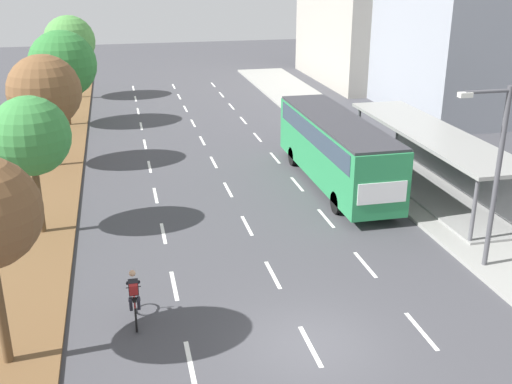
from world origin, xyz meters
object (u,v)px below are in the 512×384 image
object	(u,v)px
cyclist	(134,299)
streetlight	(494,167)
median_tree_second	(30,136)
median_tree_third	(44,91)
bus_shelter	(435,154)
median_tree_fourth	(63,64)
median_tree_fifth	(70,41)
bus	(335,145)

from	to	relation	value
cyclist	streetlight	xyz separation A→B (m)	(12.29, 0.73, 3.10)
median_tree_second	median_tree_third	size ratio (longest dim) A/B	0.94
bus_shelter	cyclist	world-z (taller)	bus_shelter
bus_shelter	cyclist	bearing A→B (deg)	-149.72
bus_shelter	median_tree_fourth	distance (m)	24.40
median_tree_second	median_tree_fourth	distance (m)	17.64
median_tree_second	streetlight	distance (m)	17.06
bus_shelter	median_tree_fourth	bearing A→B (deg)	136.82
bus_shelter	median_tree_fifth	world-z (taller)	median_tree_fifth
bus	median_tree_second	world-z (taller)	median_tree_second
median_tree_second	median_tree_third	distance (m)	8.82
cyclist	median_tree_fifth	bearing A→B (deg)	95.59
cyclist	median_tree_second	xyz separation A→B (m)	(-3.41, 7.40, 3.33)
median_tree_fifth	streetlight	size ratio (longest dim) A/B	0.98
bus	median_tree_second	xyz separation A→B (m)	(-13.53, -2.90, 2.05)
bus	median_tree_fourth	world-z (taller)	median_tree_fourth
bus_shelter	median_tree_third	world-z (taller)	median_tree_third
median_tree_second	streetlight	bearing A→B (deg)	-23.01
cyclist	median_tree_second	bearing A→B (deg)	114.75
median_tree_second	median_tree_fifth	world-z (taller)	median_tree_fifth
bus_shelter	bus	bearing A→B (deg)	156.25
bus_shelter	bus	distance (m)	4.68
median_tree_fourth	median_tree_fifth	size ratio (longest dim) A/B	0.97
cyclist	median_tree_third	world-z (taller)	median_tree_third
bus	median_tree_third	world-z (taller)	median_tree_third
bus	median_tree_fourth	bearing A→B (deg)	132.35
median_tree_third	bus_shelter	bearing A→B (deg)	-23.36
median_tree_third	median_tree_fifth	xyz separation A→B (m)	(0.36, 17.64, 0.40)
median_tree_fifth	streetlight	bearing A→B (deg)	-64.78
bus	median_tree_fifth	bearing A→B (deg)	119.69
bus	median_tree_second	size ratio (longest dim) A/B	2.03
cyclist	median_tree_third	xyz separation A→B (m)	(-3.67, 16.22, 3.33)
median_tree_second	median_tree_fifth	size ratio (longest dim) A/B	0.87
bus_shelter	median_tree_fifth	xyz separation A→B (m)	(-17.72, 25.45, 2.65)
median_tree_third	bus	bearing A→B (deg)	-23.24
median_tree_third	median_tree_second	bearing A→B (deg)	-88.31
cyclist	bus_shelter	bearing A→B (deg)	30.28
median_tree_second	bus_shelter	bearing A→B (deg)	3.26
bus	streetlight	bearing A→B (deg)	-77.23
bus	median_tree_fourth	xyz separation A→B (m)	(-13.44, 14.74, 2.05)
bus_shelter	streetlight	bearing A→B (deg)	-105.37
bus	median_tree_fourth	size ratio (longest dim) A/B	1.83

